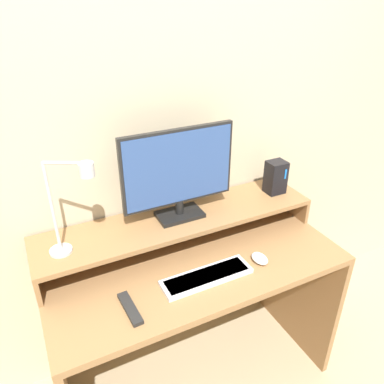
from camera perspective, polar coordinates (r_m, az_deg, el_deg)
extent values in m
cube|color=beige|center=(1.68, -4.81, 9.72)|extent=(6.00, 0.05, 2.50)
cube|color=olive|center=(1.66, 0.39, -10.76)|extent=(1.28, 0.60, 0.03)
cube|color=olive|center=(1.83, -19.31, -25.01)|extent=(0.03, 0.60, 0.72)
cube|color=olive|center=(2.19, 15.53, -13.39)|extent=(0.03, 0.60, 0.72)
cube|color=olive|center=(1.63, -22.96, -11.19)|extent=(0.02, 0.29, 0.11)
cube|color=olive|center=(2.03, 14.47, -1.32)|extent=(0.02, 0.29, 0.11)
cube|color=olive|center=(1.69, -1.97, -4.19)|extent=(1.28, 0.29, 0.02)
cube|color=black|center=(1.69, -1.91, -3.43)|extent=(0.20, 0.13, 0.02)
cylinder|color=black|center=(1.67, -1.93, -2.21)|extent=(0.04, 0.04, 0.07)
cube|color=black|center=(1.58, -2.11, 3.80)|extent=(0.51, 0.02, 0.34)
cube|color=#2D4C8C|center=(1.57, -1.94, 3.65)|extent=(0.48, 0.01, 0.32)
cylinder|color=silver|center=(1.56, -19.33, -8.42)|extent=(0.09, 0.09, 0.01)
cylinder|color=silver|center=(1.46, -20.52, -2.42)|extent=(0.01, 0.01, 0.37)
cylinder|color=silver|center=(1.35, -18.91, 4.23)|extent=(0.14, 0.08, 0.01)
cylinder|color=silver|center=(1.34, -15.77, 3.31)|extent=(0.05, 0.05, 0.05)
cube|color=black|center=(1.90, 12.62, 2.22)|extent=(0.09, 0.08, 0.17)
cube|color=#1972F2|center=(1.87, 14.08, 2.66)|extent=(0.01, 0.00, 0.05)
cube|color=silver|center=(1.56, 2.26, -12.78)|extent=(0.38, 0.11, 0.02)
cube|color=#AFAFB3|center=(1.55, 2.26, -12.63)|extent=(0.35, 0.09, 0.01)
ellipsoid|color=white|center=(1.66, 10.28, -9.93)|extent=(0.06, 0.09, 0.03)
cube|color=black|center=(1.45, -9.42, -17.09)|extent=(0.05, 0.17, 0.02)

